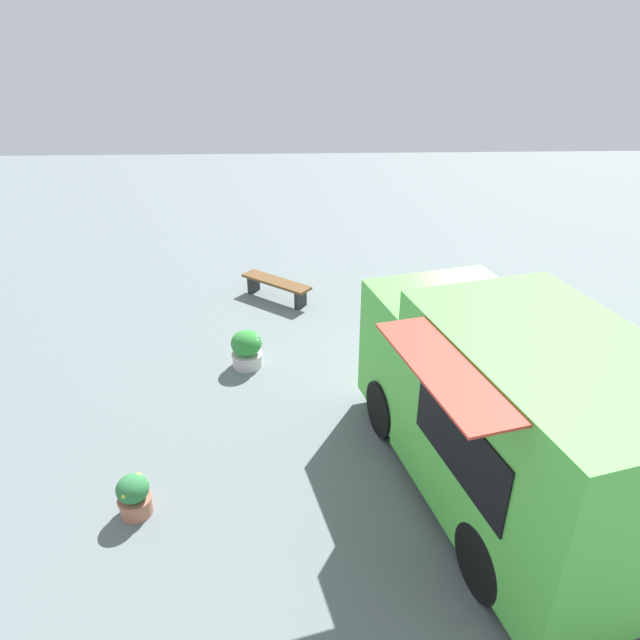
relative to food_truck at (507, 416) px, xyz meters
The scene contains 6 objects.
ground_plane 2.41m from the food_truck, 71.25° to the left, with size 40.00×40.00×0.00m, color slate.
food_truck is the anchor object (origin of this frame).
person_customer 5.50m from the food_truck, 69.43° to the left, with size 0.45×0.74×0.85m.
planter_flowering_near 4.90m from the food_truck, 136.64° to the left, with size 0.56×0.56×0.70m.
planter_flowering_far 4.76m from the food_truck, behind, with size 0.43×0.43×0.58m.
plaza_bench 6.86m from the food_truck, 116.66° to the left, with size 1.59×1.38×0.46m.
Camera 1 is at (-3.18, -7.52, 5.59)m, focal length 32.07 mm.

